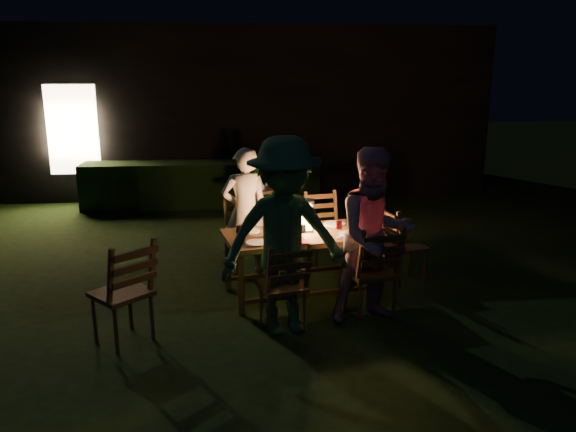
{
  "coord_description": "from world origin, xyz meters",
  "views": [
    {
      "loc": [
        0.07,
        -6.31,
        2.37
      ],
      "look_at": [
        0.66,
        -0.33,
        0.82
      ],
      "focal_mm": 35.0,
      "sensor_mm": 36.0,
      "label": 1
    }
  ],
  "objects": [
    {
      "name": "napkin_left",
      "position": [
        0.71,
        -0.92,
        0.7
      ],
      "size": [
        0.18,
        0.14,
        0.01
      ],
      "primitive_type": "cube",
      "color": "red",
      "rests_on": "dining_table"
    },
    {
      "name": "chair_far_right",
      "position": [
        1.18,
        0.29,
        0.29
      ],
      "size": [
        0.5,
        0.52,
        0.95
      ],
      "rotation": [
        0.0,
        0.0,
        3.32
      ],
      "color": "#52391B",
      "rests_on": "ground"
    },
    {
      "name": "wineglass_d",
      "position": [
        1.37,
        -0.28,
        0.78
      ],
      "size": [
        0.06,
        0.06,
        0.18
      ],
      "primitive_type": null,
      "color": "#59070F",
      "rests_on": "dining_table"
    },
    {
      "name": "wineglass_c",
      "position": [
        1.14,
        -0.79,
        0.78
      ],
      "size": [
        0.06,
        0.06,
        0.18
      ],
      "primitive_type": null,
      "color": "#59070F",
      "rests_on": "dining_table"
    },
    {
      "name": "wineglass_a",
      "position": [
        0.45,
        -0.36,
        0.78
      ],
      "size": [
        0.06,
        0.06,
        0.18
      ],
      "primitive_type": null,
      "color": "#59070F",
      "rests_on": "dining_table"
    },
    {
      "name": "person_opp_right",
      "position": [
        1.4,
        -1.29,
        0.85
      ],
      "size": [
        0.94,
        0.79,
        1.7
      ],
      "primitive_type": "imported",
      "rotation": [
        0.0,
        0.0,
        0.2
      ],
      "color": "#D290AA",
      "rests_on": "ground"
    },
    {
      "name": "chair_end",
      "position": [
        2.0,
        -0.33,
        0.28
      ],
      "size": [
        0.53,
        0.5,
        0.93
      ],
      "rotation": [
        0.0,
        0.0,
        -1.36
      ],
      "color": "#52391B",
      "rests_on": "ground"
    },
    {
      "name": "dining_table",
      "position": [
        0.79,
        -0.58,
        0.62
      ],
      "size": [
        1.79,
        1.14,
        0.69
      ],
      "rotation": [
        0.0,
        0.0,
        0.2
      ],
      "color": "#52391B",
      "rests_on": "ground"
    },
    {
      "name": "ice_bucket",
      "position": [
        0.46,
        1.72,
        0.83
      ],
      "size": [
        0.3,
        0.3,
        0.22
      ],
      "primitive_type": "cylinder",
      "color": "#A5A8AD",
      "rests_on": "side_table"
    },
    {
      "name": "bottle_bucket_b",
      "position": [
        0.51,
        1.76,
        0.88
      ],
      "size": [
        0.07,
        0.07,
        0.32
      ],
      "primitive_type": "cylinder",
      "color": "#0F471E",
      "rests_on": "side_table"
    },
    {
      "name": "bottle_table",
      "position": [
        0.55,
        -0.62,
        0.83
      ],
      "size": [
        0.07,
        0.07,
        0.28
      ],
      "primitive_type": "cylinder",
      "color": "#0F471E",
      "rests_on": "dining_table"
    },
    {
      "name": "plate_far_left",
      "position": [
        0.21,
        -0.47,
        0.7
      ],
      "size": [
        0.25,
        0.25,
        0.01
      ],
      "primitive_type": "cylinder",
      "color": "white",
      "rests_on": "dining_table"
    },
    {
      "name": "bottle_bucket_a",
      "position": [
        0.41,
        1.68,
        0.88
      ],
      "size": [
        0.07,
        0.07,
        0.32
      ],
      "primitive_type": "cylinder",
      "color": "#0F471E",
      "rests_on": "side_table"
    },
    {
      "name": "napkin_right",
      "position": [
        1.39,
        -0.76,
        0.7
      ],
      "size": [
        0.18,
        0.14,
        0.01
      ],
      "primitive_type": "cube",
      "color": "red",
      "rests_on": "dining_table"
    },
    {
      "name": "person_opp_left",
      "position": [
        0.51,
        -1.47,
        0.92
      ],
      "size": [
        1.3,
        0.9,
        1.83
      ],
      "primitive_type": "imported",
      "rotation": [
        0.0,
        0.0,
        0.2
      ],
      "color": "#31623E",
      "rests_on": "ground"
    },
    {
      "name": "side_table",
      "position": [
        0.46,
        1.72,
        0.64
      ],
      "size": [
        0.53,
        0.53,
        0.72
      ],
      "color": "#846142",
      "rests_on": "ground"
    },
    {
      "name": "chair_near_right",
      "position": [
        1.39,
        -1.24,
        0.3
      ],
      "size": [
        0.54,
        0.56,
        1.0
      ],
      "rotation": [
        0.0,
        0.0,
        0.21
      ],
      "color": "#52391B",
      "rests_on": "ground"
    },
    {
      "name": "plate_far_right",
      "position": [
        1.19,
        -0.27,
        0.7
      ],
      "size": [
        0.25,
        0.25,
        0.01
      ],
      "primitive_type": "cylinder",
      "color": "white",
      "rests_on": "dining_table"
    },
    {
      "name": "phone",
      "position": [
        0.25,
        -0.99,
        0.7
      ],
      "size": [
        0.14,
        0.07,
        0.01
      ],
      "primitive_type": "cube",
      "color": "black",
      "rests_on": "dining_table"
    },
    {
      "name": "wineglass_e",
      "position": [
        0.76,
        -0.89,
        0.78
      ],
      "size": [
        0.06,
        0.06,
        0.18
      ],
      "primitive_type": null,
      "color": "silver",
      "rests_on": "dining_table"
    },
    {
      "name": "person_house_side",
      "position": [
        0.19,
        0.14,
        0.76
      ],
      "size": [
        0.62,
        0.47,
        1.53
      ],
      "primitive_type": "imported",
      "rotation": [
        0.0,
        0.0,
        3.34
      ],
      "color": "beige",
      "rests_on": "ground"
    },
    {
      "name": "plate_near_right",
      "position": [
        1.28,
        -0.7,
        0.7
      ],
      "size": [
        0.25,
        0.25,
        0.01
      ],
      "primitive_type": "cylinder",
      "color": "white",
      "rests_on": "dining_table"
    },
    {
      "name": "lantern",
      "position": [
        0.83,
        -0.52,
        0.85
      ],
      "size": [
        0.16,
        0.16,
        0.35
      ],
      "color": "white",
      "rests_on": "dining_table"
    },
    {
      "name": "wineglass_b",
      "position": [
        0.11,
        -0.83,
        0.78
      ],
      "size": [
        0.06,
        0.06,
        0.18
      ],
      "primitive_type": null,
      "color": "#59070F",
      "rests_on": "dining_table"
    },
    {
      "name": "chair_spare",
      "position": [
        -0.94,
        -1.55,
        0.31
      ],
      "size": [
        0.66,
        0.66,
        1.01
      ],
      "rotation": [
        0.0,
        0.0,
        0.75
      ],
      "color": "#52391B",
      "rests_on": "ground"
    },
    {
      "name": "chair_near_left",
      "position": [
        0.51,
        -1.42,
        0.28
      ],
      "size": [
        0.5,
        0.52,
        0.91
      ],
      "rotation": [
        0.0,
        0.0,
        0.23
      ],
      "color": "#52391B",
      "rests_on": "ground"
    },
    {
      "name": "garden_envelope",
      "position": [
        -0.01,
        6.15,
        1.58
      ],
      "size": [
        40.0,
        40.0,
        3.2
      ],
      "color": "black",
      "rests_on": "ground"
    },
    {
      "name": "chair_far_left",
      "position": [
        0.2,
        0.09,
        0.28
      ],
      "size": [
        0.53,
        0.55,
        0.94
      ],
      "rotation": [
        0.0,
        0.0,
        3.44
      ],
      "color": "#52391B",
      "rests_on": "ground"
    },
    {
      "name": "plate_near_left",
      "position": [
        0.3,
        -0.9,
        0.7
      ],
      "size": [
        0.25,
        0.25,
        0.01
      ],
      "primitive_type": "cylinder",
      "color": "white",
      "rests_on": "dining_table"
    }
  ]
}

